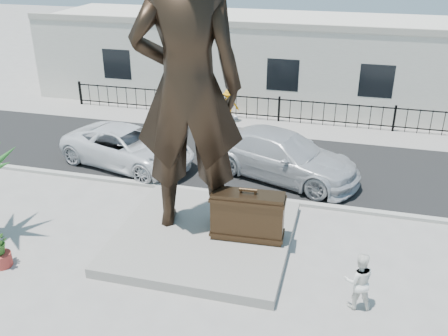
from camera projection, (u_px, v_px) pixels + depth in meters
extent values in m
plane|color=#9E9991|center=(206.00, 272.00, 13.90)|extent=(100.00, 100.00, 0.00)
cube|color=black|center=(260.00, 159.00, 20.91)|extent=(40.00, 7.00, 0.01)
cube|color=#A5A399|center=(242.00, 196.00, 17.82)|extent=(40.00, 0.25, 0.12)
cube|color=#9E9991|center=(276.00, 127.00, 24.41)|extent=(40.00, 2.50, 0.02)
cube|color=gray|center=(204.00, 236.00, 15.27)|extent=(5.20, 5.20, 0.30)
cube|color=black|center=(279.00, 110.00, 24.86)|extent=(22.00, 0.10, 1.20)
cube|color=silver|center=(292.00, 60.00, 27.86)|extent=(28.00, 7.00, 4.40)
imported|color=black|center=(187.00, 89.00, 13.97)|extent=(3.54, 2.73, 8.64)
cube|color=#322215|center=(248.00, 216.00, 14.64)|extent=(2.14, 0.79, 1.49)
imported|color=white|center=(359.00, 281.00, 12.31)|extent=(0.85, 0.72, 1.56)
imported|color=silver|center=(128.00, 147.00, 20.08)|extent=(6.04, 3.90, 1.55)
imported|color=#BBBCC0|center=(282.00, 156.00, 19.02)|extent=(6.53, 4.24, 1.76)
imported|color=#FA9D0D|center=(229.00, 106.00, 24.72)|extent=(1.22, 1.10, 1.64)
cylinder|color=#AE372E|center=(2.00, 260.00, 14.10)|extent=(0.56, 0.56, 0.40)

